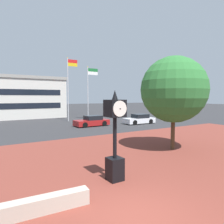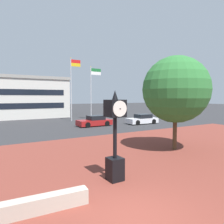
% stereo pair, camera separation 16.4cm
% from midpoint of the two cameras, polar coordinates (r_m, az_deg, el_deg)
% --- Properties ---
extents(ground_plane, '(200.00, 200.00, 0.00)m').
position_cam_midpoint_polar(ground_plane, '(6.78, 6.33, -27.13)').
color(ground_plane, '#2D2D30').
extents(plaza_brick_paving, '(44.00, 16.14, 0.01)m').
position_cam_midpoint_polar(plaza_brick_paving, '(10.02, -8.34, -16.46)').
color(plaza_brick_paving, brown).
rests_on(plaza_brick_paving, ground).
extents(planter_wall, '(3.22, 0.59, 0.50)m').
position_cam_midpoint_polar(planter_wall, '(7.20, -19.47, -23.11)').
color(planter_wall, '#ADA393').
rests_on(planter_wall, ground).
extents(street_clock, '(0.72, 0.83, 3.81)m').
position_cam_midpoint_polar(street_clock, '(8.70, 1.36, -6.83)').
color(street_clock, black).
rests_on(street_clock, ground).
extents(plaza_tree, '(4.75, 4.42, 6.23)m').
position_cam_midpoint_polar(plaza_tree, '(14.70, 17.68, 5.50)').
color(plaza_tree, '#4C3823').
rests_on(plaza_tree, ground).
extents(car_street_mid, '(4.23, 2.04, 1.28)m').
position_cam_midpoint_polar(car_street_mid, '(27.69, 8.47, -2.04)').
color(car_street_mid, silver).
rests_on(car_street_mid, ground).
extents(car_street_far, '(4.23, 2.01, 1.28)m').
position_cam_midpoint_polar(car_street_far, '(25.36, -4.62, -2.58)').
color(car_street_far, maroon).
rests_on(car_street_far, ground).
extents(flagpole_primary, '(1.56, 0.14, 9.26)m').
position_cam_midpoint_polar(flagpole_primary, '(30.98, -10.81, 7.57)').
color(flagpole_primary, silver).
rests_on(flagpole_primary, ground).
extents(flagpole_secondary, '(1.78, 0.14, 8.22)m').
position_cam_midpoint_polar(flagpole_secondary, '(32.19, -5.33, 6.64)').
color(flagpole_secondary, silver).
rests_on(flagpole_secondary, ground).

